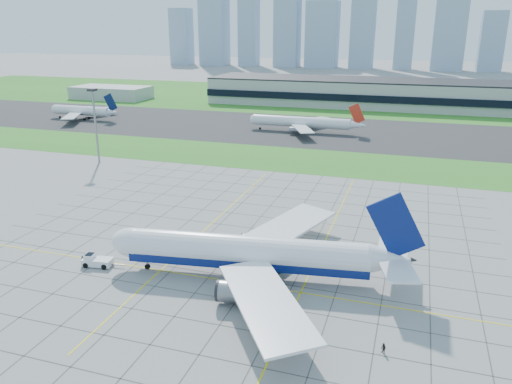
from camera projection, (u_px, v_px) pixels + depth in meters
ground at (212, 273)px, 96.21m from camera, size 1400.00×1400.00×0.00m
grass_median at (310, 161)px, 177.53m from camera, size 700.00×35.00×0.04m
asphalt_taxiway at (335, 132)px, 227.23m from camera, size 700.00×75.00×0.04m
grass_far at (362, 100)px, 326.63m from camera, size 700.00×145.00×0.04m
apron_markings at (234, 250)px, 106.10m from camera, size 120.00×130.00×0.03m
terminal at (428, 95)px, 289.78m from camera, size 260.00×43.00×15.80m
service_block at (111, 93)px, 331.39m from camera, size 50.00×25.00×8.00m
light_mast at (95, 117)px, 170.29m from camera, size 2.50×2.50×25.60m
city_skyline at (385, 14)px, 550.10m from camera, size 523.00×32.40×160.00m
airliner at (250, 253)px, 93.07m from camera, size 58.58×58.96×18.50m
pushback_tug at (96, 261)px, 98.98m from camera, size 8.69×3.69×2.39m
crew_near at (83, 260)px, 99.80m from camera, size 0.75×0.73×1.73m
crew_far at (383, 349)px, 72.24m from camera, size 1.03×1.03×1.68m
distant_jet_0 at (83, 111)px, 255.95m from camera, size 37.10×42.66×14.08m
distant_jet_1 at (303, 122)px, 225.10m from camera, size 50.24×42.66×14.08m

